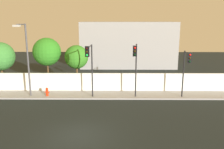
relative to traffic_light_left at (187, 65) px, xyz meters
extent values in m
plane|color=black|center=(-8.68, -6.83, -3.34)|extent=(80.00, 80.00, 0.00)
cube|color=#989898|center=(-8.68, 1.37, -3.26)|extent=(36.00, 2.40, 0.15)
cube|color=white|center=(-8.68, 2.66, -2.29)|extent=(36.00, 0.18, 1.80)
cylinder|color=black|center=(-0.03, 0.72, -1.02)|extent=(0.12, 0.12, 4.34)
cylinder|color=black|center=(0.00, 0.08, 1.05)|extent=(0.13, 1.28, 0.08)
cube|color=black|center=(0.02, -0.55, 0.70)|extent=(0.35, 0.21, 0.90)
sphere|color=red|center=(0.03, -0.67, 0.97)|extent=(0.18, 0.18, 0.18)
sphere|color=#33260A|center=(0.03, -0.67, 0.69)|extent=(0.18, 0.18, 0.18)
sphere|color=black|center=(0.03, -0.67, 0.41)|extent=(0.18, 0.18, 0.18)
cylinder|color=black|center=(-8.43, 0.72, -0.74)|extent=(0.12, 0.12, 4.89)
cylinder|color=black|center=(-8.55, 0.00, 1.60)|extent=(0.32, 1.45, 0.08)
cube|color=black|center=(-8.67, -0.72, 1.25)|extent=(0.37, 0.25, 0.90)
sphere|color=black|center=(-8.69, -0.84, 1.52)|extent=(0.18, 0.18, 0.18)
sphere|color=#33260A|center=(-8.69, -0.84, 1.24)|extent=(0.18, 0.18, 0.18)
sphere|color=#19F24C|center=(-8.69, -0.84, 0.96)|extent=(0.18, 0.18, 0.18)
cylinder|color=black|center=(-4.39, 0.72, -0.71)|extent=(0.12, 0.12, 4.94)
cylinder|color=black|center=(-4.52, -0.01, 1.66)|extent=(0.33, 1.48, 0.08)
cube|color=black|center=(-4.65, -0.75, 1.31)|extent=(0.37, 0.26, 0.90)
sphere|color=red|center=(-4.67, -0.87, 1.58)|extent=(0.18, 0.18, 0.18)
sphere|color=#33260A|center=(-4.67, -0.87, 1.30)|extent=(0.18, 0.18, 0.18)
sphere|color=black|center=(-4.67, -0.87, 1.02)|extent=(0.18, 0.18, 0.18)
cylinder|color=#4C4C51|center=(-14.36, 0.92, 0.17)|extent=(0.16, 0.16, 6.72)
cylinder|color=#4C4C51|center=(-14.42, 0.12, 3.48)|extent=(0.23, 1.62, 0.10)
cube|color=beige|center=(-14.49, -0.69, 3.38)|extent=(0.62, 0.29, 0.16)
cylinder|color=red|center=(-12.76, 0.85, -2.87)|extent=(0.24, 0.24, 0.63)
sphere|color=red|center=(-12.76, 0.85, -2.52)|extent=(0.26, 0.26, 0.26)
cylinder|color=red|center=(-12.93, 0.85, -2.84)|extent=(0.10, 0.09, 0.09)
cylinder|color=red|center=(-12.59, 0.85, -2.84)|extent=(0.10, 0.09, 0.09)
cylinder|color=brown|center=(-18.34, 3.94, -2.02)|extent=(0.18, 0.18, 2.63)
sphere|color=#3B8735|center=(-18.34, 3.94, 0.11)|extent=(2.98, 2.98, 2.98)
cylinder|color=brown|center=(-13.42, 3.94, -1.77)|extent=(0.16, 0.16, 3.14)
sphere|color=#2E821F|center=(-13.42, 3.94, 0.60)|extent=(2.91, 2.91, 2.91)
cylinder|color=brown|center=(-10.34, 3.94, -1.98)|extent=(0.19, 0.19, 2.72)
sphere|color=#348222|center=(-10.34, 3.94, 0.06)|extent=(2.47, 2.47, 2.47)
cube|color=#9B9B9B|center=(-4.26, 16.66, 0.09)|extent=(14.36, 6.00, 6.86)
camera|label=1|loc=(-6.40, -20.78, 3.92)|focal=38.36mm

